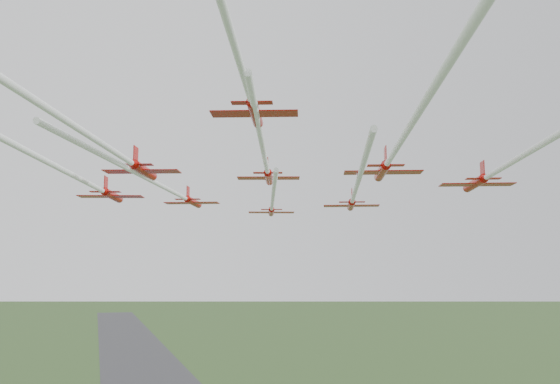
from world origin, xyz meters
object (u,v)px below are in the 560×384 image
object	(u,v)px
jet_row2_right	(355,193)
jet_trail_solo	(238,58)
jet_row3_left	(86,182)
jet_row2_left	(169,189)
jet_row3_mid	(266,162)
jet_row3_right	(493,173)
jet_lead	(272,204)
jet_row4_left	(121,156)
jet_row4_right	(402,139)

from	to	relation	value
jet_row2_right	jet_trail_solo	distance (m)	48.57
jet_row2_right	jet_row3_left	xyz separation A→B (m)	(-36.17, -2.09, -0.20)
jet_row2_right	jet_row2_left	bearing A→B (deg)	-177.23
jet_row3_left	jet_trail_solo	size ratio (longest dim) A/B	1.03
jet_row3_mid	jet_row3_left	bearing A→B (deg)	-169.25
jet_row2_left	jet_row3_left	size ratio (longest dim) A/B	1.06
jet_row2_right	jet_row3_left	world-z (taller)	jet_row2_right
jet_row2_right	jet_row3_left	bearing A→B (deg)	-155.73
jet_row2_left	jet_row3_mid	world-z (taller)	jet_row3_mid
jet_row2_left	jet_row3_right	world-z (taller)	jet_row3_right
jet_lead	jet_row3_mid	size ratio (longest dim) A/B	1.00
jet_row2_left	jet_row4_left	bearing A→B (deg)	-87.92
jet_row2_left	jet_row3_right	distance (m)	43.84
jet_lead	jet_row2_left	world-z (taller)	jet_row2_left
jet_lead	jet_row4_right	distance (m)	52.60
jet_row4_right	jet_trail_solo	size ratio (longest dim) A/B	1.19
jet_row4_right	jet_lead	bearing A→B (deg)	107.02
jet_row2_right	jet_row4_left	world-z (taller)	jet_row4_left
jet_row4_left	jet_trail_solo	distance (m)	28.72
jet_row3_mid	jet_row3_right	bearing A→B (deg)	-5.10
jet_row2_left	jet_row3_mid	size ratio (longest dim) A/B	1.11
jet_row3_left	jet_row3_mid	distance (m)	22.31
jet_row2_left	jet_row4_left	distance (m)	22.53
jet_row3_left	jet_lead	bearing A→B (deg)	52.85
jet_lead	jet_row3_right	xyz separation A→B (m)	(18.03, -36.64, 0.48)
jet_lead	jet_row4_left	distance (m)	43.40
jet_row3_right	jet_row4_right	distance (m)	26.08
jet_row2_left	jet_row4_left	size ratio (longest dim) A/B	1.32
jet_row2_left	jet_row2_right	size ratio (longest dim) A/B	1.02
jet_row2_right	jet_trail_solo	bearing A→B (deg)	-101.36
jet_row3_mid	jet_trail_solo	distance (m)	38.27
jet_row3_left	jet_row2_right	bearing A→B (deg)	18.18
jet_row2_left	jet_row3_left	distance (m)	15.18
jet_row3_right	jet_row4_right	bearing A→B (deg)	-122.25
jet_row2_right	jet_row4_right	xyz separation A→B (m)	(-8.71, -31.11, 0.64)
jet_row3_left	jet_row3_mid	bearing A→B (deg)	8.51
jet_lead	jet_row3_right	distance (m)	40.84
jet_row3_left	jet_row4_right	bearing A→B (deg)	-31.72
jet_lead	jet_trail_solo	distance (m)	65.52
jet_row2_left	jet_trail_solo	bearing A→B (deg)	-69.86
jet_row2_left	jet_row4_right	xyz separation A→B (m)	(16.36, -39.35, -0.00)
jet_row3_right	jet_trail_solo	size ratio (longest dim) A/B	0.84
jet_row2_right	jet_trail_solo	xyz separation A→B (m)	(-25.91, -40.97, 3.06)
jet_row4_left	jet_row4_right	world-z (taller)	jet_row4_left
jet_lead	jet_row2_right	xyz separation A→B (m)	(6.06, -21.42, -0.57)
jet_row4_left	jet_row3_mid	bearing A→B (deg)	43.69
jet_row2_left	jet_row4_right	world-z (taller)	jet_row4_right
jet_row3_mid	jet_row4_left	bearing A→B (deg)	-137.82
jet_lead	jet_row3_right	world-z (taller)	jet_row3_right
jet_row2_right	jet_row3_right	world-z (taller)	jet_row3_right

